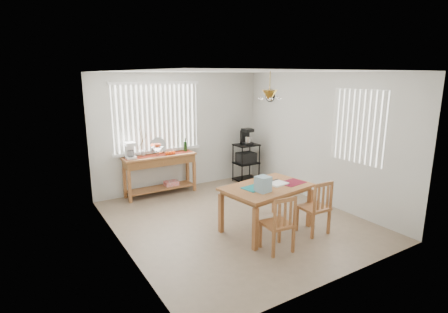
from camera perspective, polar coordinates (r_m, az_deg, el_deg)
ground at (r=6.40m, az=1.86°, el=-10.32°), size 4.00×4.50×0.01m
room_shell at (r=5.94m, az=1.92°, el=4.91°), size 4.20×4.70×2.70m
sideboard at (r=7.62m, az=-10.35°, el=-1.37°), size 1.56×0.44×0.88m
sideboard_items at (r=7.46m, az=-12.34°, el=1.06°), size 1.48×0.37×0.67m
wire_cart at (r=8.45m, az=3.63°, el=-0.44°), size 0.55×0.44×0.93m
cart_items at (r=8.35m, az=3.64°, el=3.21°), size 0.22×0.26×0.38m
dining_table at (r=5.83m, az=6.99°, el=-5.61°), size 1.54×1.11×0.76m
table_items at (r=5.60m, az=6.98°, el=-4.49°), size 1.15×0.51×0.24m
chair_left at (r=5.24m, az=8.91°, el=-10.84°), size 0.44×0.44×0.87m
chair_right at (r=5.92m, az=14.70°, el=-8.05°), size 0.43×0.43×0.91m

